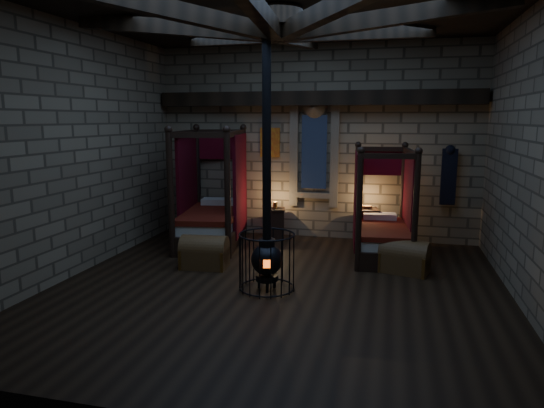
% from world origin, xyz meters
% --- Properties ---
extents(room, '(7.02, 7.02, 4.29)m').
position_xyz_m(room, '(-0.00, 0.09, 3.74)').
color(room, black).
rests_on(room, ground).
extents(bed_left, '(1.55, 2.44, 2.38)m').
position_xyz_m(bed_left, '(-2.01, 2.44, 0.59)').
color(bed_left, black).
rests_on(bed_left, ground).
extents(bed_right, '(1.22, 2.06, 2.06)m').
position_xyz_m(bed_right, '(1.52, 2.22, 0.51)').
color(bed_right, black).
rests_on(bed_right, ground).
extents(trunk_left, '(0.86, 0.59, 0.60)m').
position_xyz_m(trunk_left, '(-1.52, 0.73, 0.26)').
color(trunk_left, brown).
rests_on(trunk_left, ground).
extents(trunk_right, '(0.91, 0.71, 0.59)m').
position_xyz_m(trunk_right, '(1.94, 1.31, 0.26)').
color(trunk_right, brown).
rests_on(trunk_right, ground).
extents(nightstand_left, '(0.51, 0.50, 0.83)m').
position_xyz_m(nightstand_left, '(-0.79, 3.08, 0.35)').
color(nightstand_left, black).
rests_on(nightstand_left, ground).
extents(nightstand_right, '(0.57, 0.55, 0.82)m').
position_xyz_m(nightstand_right, '(1.19, 3.11, 0.39)').
color(nightstand_right, black).
rests_on(nightstand_right, ground).
extents(stove, '(0.87, 0.87, 4.05)m').
position_xyz_m(stove, '(-0.15, -0.10, 0.57)').
color(stove, black).
rests_on(stove, ground).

